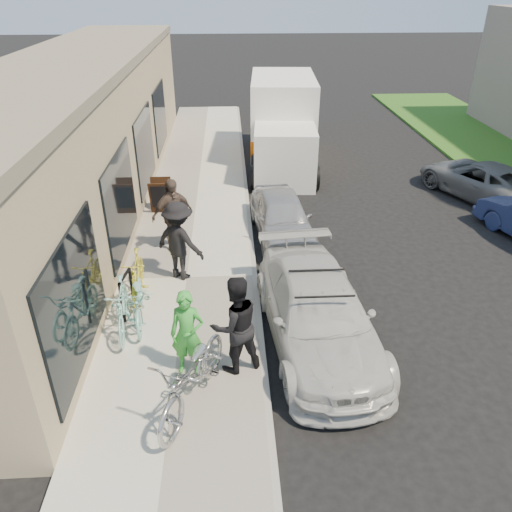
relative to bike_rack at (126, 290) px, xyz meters
name	(u,v)px	position (x,y,z in m)	size (l,w,h in m)	color
ground	(289,369)	(3.07, -1.68, -0.70)	(120.00, 120.00, 0.00)	black
sidewalk	(187,280)	(1.07, 1.32, -0.62)	(3.00, 34.00, 0.15)	beige
curb	(255,278)	(2.62, 1.32, -0.63)	(0.12, 34.00, 0.13)	#9A968D
storefront	(82,133)	(-2.18, 6.31, 1.43)	(3.60, 20.00, 4.22)	tan
bike_rack	(126,290)	(0.00, 0.00, 0.00)	(0.16, 0.64, 0.91)	black
sandwich_board	(160,196)	(0.10, 5.01, -0.06)	(0.59, 0.59, 0.96)	black
sedan_white	(318,313)	(3.68, -0.91, -0.04)	(2.25, 4.71, 1.36)	beige
sedan_silver	(282,216)	(3.45, 3.53, -0.10)	(1.41, 3.50, 1.19)	#A9A9AE
moving_truck	(283,126)	(4.10, 9.83, 0.62)	(2.68, 6.20, 2.97)	white
far_car_gray	(480,179)	(9.96, 5.99, -0.13)	(1.88, 4.08, 1.13)	#595B5E
tandem_bike	(194,376)	(1.47, -2.57, 0.04)	(0.79, 2.25, 1.18)	#AEAEB0
woman_rider	(188,334)	(1.34, -1.77, 0.25)	(0.58, 0.38, 1.59)	green
man_standing	(235,325)	(2.13, -1.71, 0.36)	(0.88, 0.68, 1.81)	black
cruiser_bike_a	(122,307)	(0.01, -0.53, -0.04)	(0.48, 1.70, 1.02)	#8BD0C7
cruiser_bike_b	(139,300)	(0.27, -0.24, -0.09)	(0.61, 1.74, 0.92)	#8BD0C7
cruiser_bike_c	(137,275)	(0.10, 0.68, -0.07)	(0.45, 1.59, 0.96)	gold
bystander_a	(179,241)	(0.96, 1.36, 0.36)	(1.17, 0.68, 1.82)	black
bystander_b	(173,215)	(0.69, 2.72, 0.37)	(1.08, 0.45, 1.84)	brown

